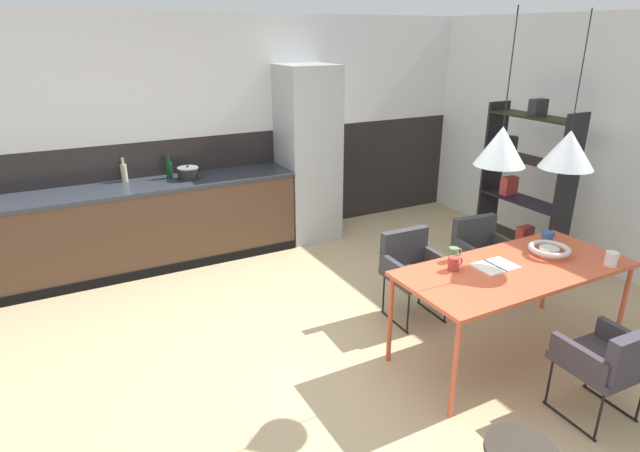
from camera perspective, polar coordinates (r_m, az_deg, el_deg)
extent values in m
plane|color=tan|center=(4.19, 4.77, -14.52)|extent=(8.48, 8.48, 0.00)
cube|color=black|center=(6.35, -9.50, 4.27)|extent=(6.52, 0.12, 1.30)
cube|color=silver|center=(6.12, -10.24, 16.04)|extent=(6.52, 0.12, 1.30)
cube|color=#513727|center=(5.81, -20.47, -0.53)|extent=(3.60, 0.60, 0.87)
cube|color=#2F333D|center=(5.67, -21.03, 3.78)|extent=(3.63, 0.63, 0.04)
cube|color=black|center=(5.68, -19.52, -5.17)|extent=(3.60, 0.01, 0.10)
cube|color=#ADAFB2|center=(6.24, -1.33, 7.88)|extent=(0.63, 0.60, 2.06)
cube|color=#D45534|center=(4.15, 20.70, -4.44)|extent=(1.81, 0.79, 0.03)
cylinder|color=#D34F31|center=(4.01, 7.74, -10.15)|extent=(0.04, 0.04, 0.73)
cylinder|color=#CE5B31|center=(5.12, 23.75, -4.73)|extent=(0.04, 0.04, 0.73)
cylinder|color=#D85B3A|center=(3.56, 14.60, -15.12)|extent=(0.04, 0.04, 0.73)
cylinder|color=#D55434|center=(4.78, 30.34, -7.74)|extent=(0.04, 0.04, 0.73)
cube|color=#3A3439|center=(5.15, 17.68, -3.37)|extent=(0.53, 0.52, 0.06)
cube|color=#373838|center=(5.23, 16.58, -0.65)|extent=(0.46, 0.14, 0.32)
cube|color=#3A3534|center=(5.25, 19.69, -1.98)|extent=(0.10, 0.42, 0.14)
cube|color=#393737|center=(4.99, 15.81, -2.73)|extent=(0.10, 0.42, 0.14)
cylinder|color=black|center=(5.23, 20.44, -5.91)|extent=(0.02, 0.02, 0.36)
cylinder|color=black|center=(4.99, 16.93, -6.78)|extent=(0.02, 0.02, 0.36)
cylinder|color=black|center=(5.49, 17.89, -4.33)|extent=(0.02, 0.02, 0.36)
cylinder|color=black|center=(5.26, 14.45, -5.07)|extent=(0.02, 0.02, 0.36)
cylinder|color=black|center=(5.43, 18.92, -6.77)|extent=(0.07, 0.41, 0.02)
cylinder|color=black|center=(5.20, 15.47, -7.63)|extent=(0.07, 0.41, 0.02)
cube|color=#3A3439|center=(3.90, 28.48, -13.01)|extent=(0.50, 0.48, 0.06)
cube|color=#39323C|center=(3.73, 31.41, -12.01)|extent=(0.46, 0.10, 0.29)
cube|color=#393137|center=(3.69, 26.66, -12.81)|extent=(0.07, 0.42, 0.14)
cube|color=#363236|center=(4.02, 30.63, -10.77)|extent=(0.07, 0.42, 0.14)
cylinder|color=black|center=(3.97, 23.91, -15.37)|extent=(0.02, 0.02, 0.37)
cylinder|color=black|center=(4.25, 27.56, -13.49)|extent=(0.02, 0.02, 0.37)
cylinder|color=black|center=(3.80, 28.38, -17.98)|extent=(0.02, 0.02, 0.37)
cylinder|color=black|center=(3.98, 25.66, -18.73)|extent=(0.03, 0.41, 0.02)
cylinder|color=black|center=(4.26, 29.23, -16.61)|extent=(0.03, 0.41, 0.02)
cube|color=#3A3439|center=(4.59, 10.52, -5.36)|extent=(0.50, 0.48, 0.06)
cube|color=#353439|center=(4.66, 9.24, -2.28)|extent=(0.46, 0.10, 0.33)
cube|color=#3C3836|center=(4.68, 12.79, -3.69)|extent=(0.06, 0.42, 0.14)
cube|color=#36343D|center=(4.43, 8.30, -4.77)|extent=(0.06, 0.42, 0.14)
cylinder|color=black|center=(4.68, 13.72, -8.22)|extent=(0.02, 0.02, 0.39)
cylinder|color=black|center=(4.46, 9.67, -9.43)|extent=(0.02, 0.02, 0.39)
cylinder|color=black|center=(4.94, 10.95, -6.38)|extent=(0.02, 0.02, 0.39)
cylinder|color=black|center=(4.73, 7.01, -7.42)|extent=(0.02, 0.02, 0.39)
cylinder|color=black|center=(4.89, 12.13, -9.22)|extent=(0.03, 0.41, 0.02)
cylinder|color=black|center=(4.68, 8.18, -10.40)|extent=(0.03, 0.41, 0.02)
cylinder|color=silver|center=(4.45, 23.90, -2.57)|extent=(0.15, 0.15, 0.06)
torus|color=silver|center=(4.44, 23.94, -2.31)|extent=(0.32, 0.32, 0.04)
cube|color=white|center=(4.04, 17.94, -4.45)|extent=(0.15, 0.23, 0.01)
cube|color=white|center=(4.14, 19.45, -3.98)|extent=(0.15, 0.23, 0.01)
cube|color=#262628|center=(4.09, 18.72, -4.11)|extent=(0.01, 0.23, 0.00)
cylinder|color=#B23D33|center=(3.93, 14.48, -4.04)|extent=(0.08, 0.08, 0.10)
torus|color=#B23D33|center=(3.96, 15.05, -3.81)|extent=(0.07, 0.01, 0.07)
cylinder|color=#335B93|center=(4.68, 23.74, -1.14)|extent=(0.09, 0.09, 0.10)
torus|color=#335B93|center=(4.72, 24.18, -0.96)|extent=(0.07, 0.01, 0.07)
cylinder|color=#5B8456|center=(4.09, 14.46, -3.03)|extent=(0.07, 0.07, 0.11)
torus|color=#5B8456|center=(4.11, 14.97, -2.83)|extent=(0.07, 0.01, 0.07)
cylinder|color=white|center=(4.45, 29.41, -3.17)|extent=(0.09, 0.09, 0.11)
torus|color=white|center=(4.49, 29.82, -2.95)|extent=(0.07, 0.01, 0.07)
cylinder|color=black|center=(5.77, -14.30, 5.60)|extent=(0.22, 0.22, 0.12)
cylinder|color=gray|center=(5.75, -14.36, 6.23)|extent=(0.22, 0.22, 0.01)
sphere|color=black|center=(5.75, -14.38, 6.40)|extent=(0.02, 0.02, 0.02)
cylinder|color=tan|center=(5.88, -20.77, 5.50)|extent=(0.07, 0.07, 0.18)
cylinder|color=tan|center=(5.85, -20.92, 6.69)|extent=(0.03, 0.03, 0.07)
cylinder|color=#0F3319|center=(5.85, -16.26, 5.94)|extent=(0.07, 0.07, 0.18)
cylinder|color=#0F3319|center=(5.82, -16.39, 7.13)|extent=(0.02, 0.02, 0.07)
cylinder|color=#2D261E|center=(2.94, 21.27, -22.05)|extent=(0.36, 0.36, 0.03)
cube|color=black|center=(6.28, 18.34, 5.19)|extent=(0.30, 0.03, 1.69)
cube|color=black|center=(5.68, 25.33, 2.67)|extent=(0.30, 0.03, 1.69)
cube|color=black|center=(6.15, 20.94, -1.33)|extent=(0.30, 0.96, 0.02)
cube|color=#B73833|center=(6.07, 21.63, -0.78)|extent=(0.18, 0.10, 0.16)
cube|color=black|center=(6.01, 21.48, 2.64)|extent=(0.30, 0.96, 0.02)
cube|color=#B73833|center=(6.12, 20.10, 4.20)|extent=(0.18, 0.10, 0.20)
cube|color=black|center=(5.90, 22.04, 6.78)|extent=(0.30, 0.96, 0.02)
cube|color=#262628|center=(6.07, 20.01, 8.39)|extent=(0.18, 0.10, 0.18)
cube|color=black|center=(5.82, 22.63, 11.06)|extent=(0.30, 0.96, 0.02)
cube|color=#262628|center=(5.80, 22.88, 11.95)|extent=(0.18, 0.10, 0.17)
cylinder|color=black|center=(3.50, 20.26, 16.01)|extent=(0.01, 0.01, 0.71)
cone|color=silver|center=(3.56, 19.31, 8.30)|extent=(0.33, 0.33, 0.25)
cylinder|color=black|center=(4.09, 26.84, 14.94)|extent=(0.01, 0.01, 0.80)
cone|color=silver|center=(4.16, 25.65, 7.61)|extent=(0.38, 0.38, 0.28)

